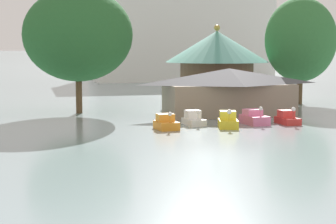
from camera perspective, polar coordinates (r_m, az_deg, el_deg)
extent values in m
cube|color=orange|center=(46.67, -0.16, -1.32)|extent=(1.76, 2.37, 0.65)
cube|color=gold|center=(46.86, -0.27, -0.53)|extent=(1.42, 1.12, 0.59)
cylinder|color=orange|center=(45.76, 0.20, -0.72)|extent=(0.14, 0.14, 0.54)
sphere|color=white|center=(45.71, 0.20, -0.19)|extent=(0.32, 0.32, 0.32)
cube|color=white|center=(49.26, 2.56, -0.98)|extent=(1.66, 2.47, 0.55)
cube|color=white|center=(49.45, 2.43, -0.21)|extent=(1.30, 1.18, 0.71)
cylinder|color=white|center=(48.35, 2.98, -0.49)|extent=(0.14, 0.14, 0.50)
sphere|color=white|center=(48.30, 2.99, 0.00)|extent=(0.34, 0.34, 0.34)
cube|color=yellow|center=(47.95, 5.89, -1.13)|extent=(2.15, 2.99, 0.68)
cube|color=yellow|center=(48.19, 5.87, -0.29)|extent=(1.55, 1.50, 0.67)
cylinder|color=yellow|center=(46.80, 6.01, -0.55)|extent=(0.14, 0.14, 0.57)
sphere|color=white|center=(46.75, 6.02, 0.03)|extent=(0.39, 0.39, 0.39)
cube|color=pink|center=(50.33, 8.45, -0.76)|extent=(1.95, 2.87, 0.76)
cube|color=pink|center=(50.55, 8.28, 0.00)|extent=(1.54, 1.37, 0.52)
cylinder|color=pink|center=(49.32, 9.06, -0.16)|extent=(0.14, 0.14, 0.54)
sphere|color=white|center=(49.27, 9.07, 0.34)|extent=(0.33, 0.33, 0.33)
cube|color=red|center=(51.00, 11.63, -0.84)|extent=(1.47, 2.52, 0.56)
cube|color=#E8423C|center=(51.20, 11.49, -0.15)|extent=(1.22, 1.15, 0.61)
cylinder|color=red|center=(50.06, 12.17, -0.30)|extent=(0.14, 0.14, 0.64)
sphere|color=white|center=(50.00, 12.18, 0.28)|extent=(0.37, 0.37, 0.37)
cube|color=gray|center=(56.37, 5.97, 1.20)|extent=(12.05, 5.28, 3.04)
pyramid|color=#4C4C51|center=(56.21, 6.00, 3.51)|extent=(13.01, 6.07, 1.50)
cylinder|color=brown|center=(67.54, 4.77, 2.84)|extent=(8.42, 8.42, 4.84)
cone|color=teal|center=(67.41, 4.81, 6.41)|extent=(11.89, 11.89, 3.57)
sphere|color=#B7993D|center=(67.44, 4.82, 8.22)|extent=(0.70, 0.70, 0.70)
cylinder|color=brown|center=(58.62, -8.70, 1.43)|extent=(0.63, 0.63, 3.18)
ellipsoid|color=#28602D|center=(58.42, -8.81, 7.49)|extent=(10.80, 10.80, 9.21)
cylinder|color=brown|center=(69.21, 12.73, 1.85)|extent=(0.71, 0.71, 2.59)
ellipsoid|color=#337038|center=(69.01, 12.85, 6.92)|extent=(8.18, 8.18, 9.64)
cube|color=silver|center=(117.92, 1.03, 7.28)|extent=(34.53, 17.32, 16.80)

